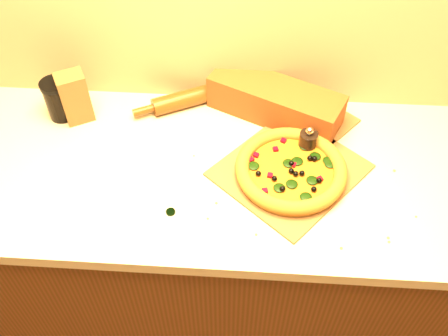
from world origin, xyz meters
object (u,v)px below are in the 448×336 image
pizza (291,170)px  pepper_grinder (308,142)px  dark_jar (58,99)px  rolling_pin (195,96)px  pizza_peel (293,167)px

pizza → pepper_grinder: bearing=63.2°
pizza → dark_jar: 0.77m
pepper_grinder → rolling_pin: pepper_grinder is taller
rolling_pin → dark_jar: size_ratio=2.87×
pepper_grinder → dark_jar: bearing=172.0°
pepper_grinder → dark_jar: 0.80m
pizza → rolling_pin: (-0.31, 0.30, 0.00)m
pepper_grinder → rolling_pin: bearing=150.9°
rolling_pin → dark_jar: (-0.43, -0.09, 0.04)m
pepper_grinder → dark_jar: (-0.79, 0.11, 0.03)m
pizza → pizza_peel: bearing=72.3°
pepper_grinder → pizza: bearing=-116.8°
pizza → dark_jar: size_ratio=2.35×
dark_jar → pepper_grinder: bearing=-8.0°
pizza_peel → dark_jar: dark_jar is taller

